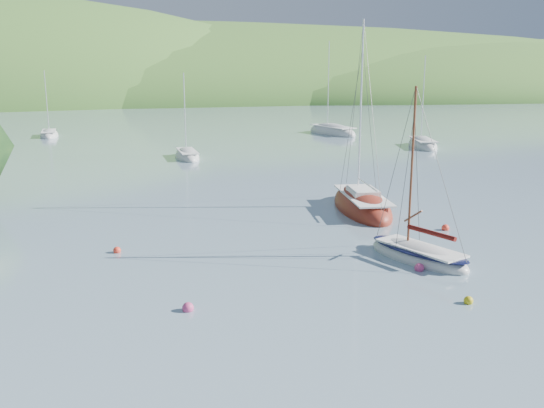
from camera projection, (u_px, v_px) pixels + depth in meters
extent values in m
plane|color=gray|center=(356.00, 313.00, 23.72)|extent=(700.00, 700.00, 0.00)
ellipsoid|color=#3A722B|center=(153.00, 96.00, 184.77)|extent=(440.00, 110.00, 44.00)
ellipsoid|color=#3A722B|center=(437.00, 94.00, 195.72)|extent=(240.00, 100.00, 34.00)
ellipsoid|color=silver|center=(418.00, 257.00, 30.24)|extent=(4.29, 6.32, 1.45)
cube|color=white|center=(421.00, 248.00, 30.03)|extent=(3.27, 4.90, 0.10)
cylinder|color=brown|center=(412.00, 168.00, 29.80)|extent=(0.12, 0.12, 7.92)
ellipsoid|color=black|center=(419.00, 249.00, 30.14)|extent=(4.23, 6.25, 0.25)
cylinder|color=#5E120E|center=(431.00, 233.00, 29.35)|extent=(1.31, 2.72, 0.24)
ellipsoid|color=maroon|center=(362.00, 208.00, 40.38)|extent=(4.12, 9.37, 2.50)
cube|color=white|center=(363.00, 195.00, 40.01)|extent=(3.11, 7.29, 0.10)
cylinder|color=white|center=(361.00, 108.00, 39.97)|extent=(0.12, 0.12, 11.34)
cube|color=white|center=(363.00, 192.00, 39.96)|extent=(1.98, 2.72, 0.42)
cylinder|color=white|center=(367.00, 184.00, 38.93)|extent=(0.58, 4.34, 0.09)
ellipsoid|color=silver|center=(187.00, 157.00, 62.74)|extent=(2.61, 6.71, 1.80)
cube|color=white|center=(187.00, 151.00, 62.47)|extent=(1.96, 5.23, 0.10)
cylinder|color=white|center=(185.00, 112.00, 62.45)|extent=(0.12, 0.12, 7.93)
ellipsoid|color=silver|center=(332.00, 133.00, 84.11)|extent=(6.03, 10.16, 2.61)
cube|color=white|center=(333.00, 126.00, 83.75)|extent=(4.59, 7.89, 0.10)
cylinder|color=white|center=(328.00, 84.00, 83.58)|extent=(0.12, 0.12, 11.52)
ellipsoid|color=silver|center=(49.00, 136.00, 81.36)|extent=(2.84, 6.79, 1.81)
cube|color=white|center=(49.00, 131.00, 81.09)|extent=(2.13, 5.29, 0.10)
cylinder|color=white|center=(47.00, 101.00, 81.06)|extent=(0.12, 0.12, 7.95)
ellipsoid|color=silver|center=(422.00, 146.00, 70.99)|extent=(4.60, 8.42, 2.18)
cube|color=white|center=(423.00, 139.00, 70.66)|extent=(3.49, 6.55, 0.10)
cylinder|color=white|center=(423.00, 98.00, 70.67)|extent=(0.12, 0.12, 9.58)
sphere|color=gold|center=(468.00, 301.00, 24.65)|extent=(0.39, 0.39, 0.39)
sphere|color=#CF3F7A|center=(188.00, 308.00, 23.92)|extent=(0.46, 0.46, 0.46)
sphere|color=#FF3A26|center=(445.00, 228.00, 35.56)|extent=(0.45, 0.45, 0.45)
sphere|color=#FF3A26|center=(117.00, 250.00, 31.30)|extent=(0.39, 0.39, 0.39)
sphere|color=#CF3F7A|center=(419.00, 268.00, 28.61)|extent=(0.46, 0.46, 0.46)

